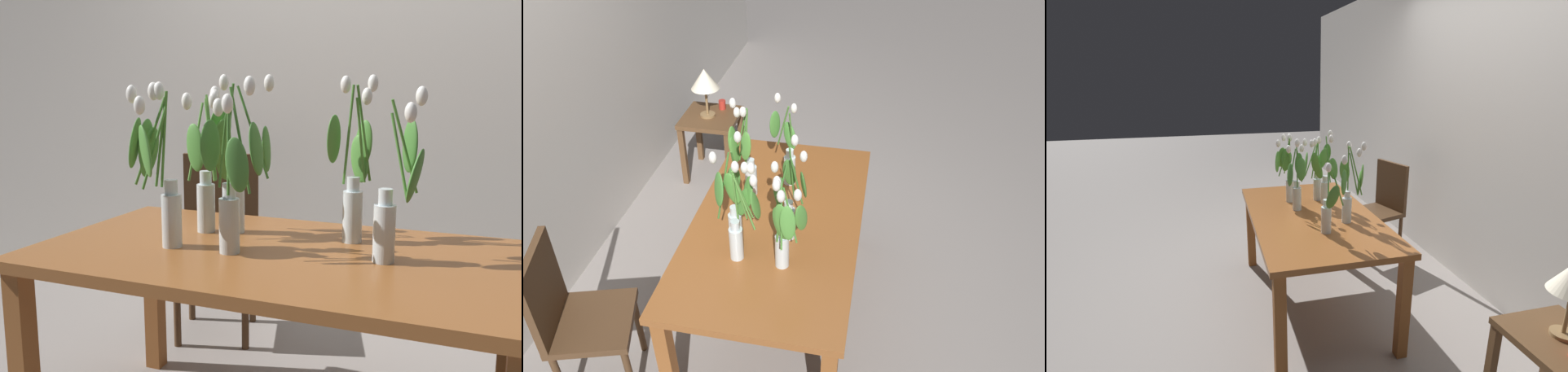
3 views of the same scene
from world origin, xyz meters
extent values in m
cube|color=beige|center=(0.00, 1.42, 1.35)|extent=(9.00, 0.10, 2.70)
cube|color=brown|center=(0.00, 0.00, 0.72)|extent=(1.60, 0.90, 0.04)
cube|color=brown|center=(-0.74, -0.39, 0.35)|extent=(0.07, 0.07, 0.70)
cube|color=brown|center=(-0.74, 0.39, 0.35)|extent=(0.07, 0.07, 0.70)
cube|color=brown|center=(0.74, 0.39, 0.35)|extent=(0.07, 0.07, 0.70)
cylinder|color=silver|center=(-0.33, 0.13, 0.83)|extent=(0.07, 0.07, 0.18)
cylinder|color=silver|center=(-0.33, 0.13, 0.94)|extent=(0.04, 0.04, 0.05)
cylinder|color=silver|center=(-0.33, 0.13, 0.80)|extent=(0.06, 0.06, 0.11)
cylinder|color=#56933D|center=(-0.34, 0.08, 1.08)|extent=(0.02, 0.10, 0.28)
ellipsoid|color=white|center=(-0.35, 0.03, 1.23)|extent=(0.04, 0.04, 0.06)
ellipsoid|color=#4C8E38|center=(-0.32, 0.03, 1.07)|extent=(0.10, 0.05, 0.18)
cylinder|color=#56933D|center=(-0.31, 0.13, 1.09)|extent=(0.04, 0.01, 0.31)
ellipsoid|color=white|center=(-0.29, 0.13, 1.25)|extent=(0.04, 0.04, 0.06)
ellipsoid|color=#4C8E38|center=(-0.26, 0.16, 1.11)|extent=(0.03, 0.11, 0.18)
cylinder|color=#56933D|center=(-0.29, 0.10, 1.09)|extent=(0.07, 0.07, 0.28)
ellipsoid|color=white|center=(-0.26, 0.06, 1.23)|extent=(0.04, 0.04, 0.06)
ellipsoid|color=#4C8E38|center=(-0.24, 0.09, 1.08)|extent=(0.09, 0.08, 0.17)
cylinder|color=#56933D|center=(-0.30, 0.11, 1.09)|extent=(0.06, 0.05, 0.29)
ellipsoid|color=white|center=(-0.27, 0.09, 1.24)|extent=(0.04, 0.04, 0.06)
ellipsoid|color=#4C8E38|center=(-0.25, 0.11, 1.02)|extent=(0.06, 0.12, 0.18)
cylinder|color=silver|center=(-0.34, -0.10, 0.83)|extent=(0.07, 0.07, 0.18)
cylinder|color=silver|center=(-0.34, -0.10, 0.94)|extent=(0.04, 0.04, 0.05)
cylinder|color=silver|center=(-0.34, -0.10, 0.80)|extent=(0.06, 0.06, 0.11)
cylinder|color=#478433|center=(-0.38, -0.09, 1.10)|extent=(0.06, 0.02, 0.32)
ellipsoid|color=white|center=(-0.41, -0.09, 1.26)|extent=(0.04, 0.04, 0.06)
ellipsoid|color=#4C8E38|center=(-0.42, -0.11, 1.09)|extent=(0.04, 0.09, 0.18)
cylinder|color=#478433|center=(-0.41, -0.11, 1.10)|extent=(0.12, 0.03, 0.30)
ellipsoid|color=white|center=(-0.47, -0.12, 1.25)|extent=(0.04, 0.04, 0.06)
ellipsoid|color=#4C8E38|center=(-0.44, -0.14, 1.09)|extent=(0.06, 0.09, 0.18)
cylinder|color=#478433|center=(-0.37, -0.14, 1.08)|extent=(0.06, 0.08, 0.27)
ellipsoid|color=white|center=(-0.40, -0.18, 1.22)|extent=(0.04, 0.04, 0.06)
ellipsoid|color=#4C8E38|center=(-0.37, -0.19, 1.07)|extent=(0.11, 0.08, 0.18)
cylinder|color=#478433|center=(-0.37, -0.09, 1.10)|extent=(0.04, 0.02, 0.32)
ellipsoid|color=white|center=(-0.38, -0.08, 1.26)|extent=(0.04, 0.04, 0.06)
ellipsoid|color=#4C8E38|center=(-0.41, -0.10, 1.06)|extent=(0.06, 0.11, 0.18)
cylinder|color=silver|center=(-0.13, -0.09, 0.83)|extent=(0.07, 0.07, 0.18)
cylinder|color=silver|center=(-0.13, -0.09, 0.94)|extent=(0.04, 0.04, 0.05)
cylinder|color=silver|center=(-0.13, -0.09, 0.80)|extent=(0.06, 0.06, 0.11)
cylinder|color=#3D752D|center=(-0.09, -0.09, 1.11)|extent=(0.08, 0.02, 0.33)
ellipsoid|color=white|center=(-0.05, -0.10, 1.28)|extent=(0.04, 0.04, 0.06)
ellipsoid|color=#427F33|center=(-0.04, -0.07, 1.08)|extent=(0.06, 0.08, 0.17)
cylinder|color=#3D752D|center=(-0.11, -0.12, 1.08)|extent=(0.03, 0.07, 0.28)
ellipsoid|color=white|center=(-0.10, -0.15, 1.22)|extent=(0.04, 0.04, 0.06)
ellipsoid|color=#427F33|center=(-0.07, -0.15, 1.04)|extent=(0.10, 0.06, 0.18)
cylinder|color=#3D752D|center=(-0.17, -0.06, 1.07)|extent=(0.06, 0.06, 0.26)
ellipsoid|color=white|center=(-0.19, -0.03, 1.21)|extent=(0.04, 0.04, 0.06)
ellipsoid|color=#427F33|center=(-0.22, -0.05, 1.08)|extent=(0.06, 0.07, 0.17)
cylinder|color=silver|center=(-0.23, 0.17, 0.83)|extent=(0.07, 0.07, 0.18)
cylinder|color=silver|center=(-0.23, 0.17, 0.94)|extent=(0.04, 0.04, 0.05)
cylinder|color=silver|center=(-0.23, 0.17, 0.80)|extent=(0.06, 0.06, 0.11)
cylinder|color=#3D752D|center=(-0.27, 0.20, 1.12)|extent=(0.07, 0.06, 0.35)
ellipsoid|color=white|center=(-0.30, 0.23, 1.29)|extent=(0.04, 0.04, 0.06)
ellipsoid|color=#427F33|center=(-0.32, 0.20, 1.13)|extent=(0.10, 0.07, 0.18)
cylinder|color=#3D752D|center=(-0.16, 0.17, 1.11)|extent=(0.12, 0.01, 0.33)
ellipsoid|color=white|center=(-0.09, 0.17, 1.29)|extent=(0.04, 0.04, 0.06)
ellipsoid|color=#427F33|center=(-0.11, 0.20, 1.05)|extent=(0.03, 0.09, 0.18)
cylinder|color=silver|center=(0.21, 0.20, 0.83)|extent=(0.07, 0.07, 0.18)
cylinder|color=silver|center=(0.21, 0.20, 0.94)|extent=(0.04, 0.04, 0.05)
cylinder|color=silver|center=(0.21, 0.20, 0.80)|extent=(0.06, 0.06, 0.11)
cylinder|color=#478433|center=(0.22, 0.23, 1.09)|extent=(0.03, 0.07, 0.30)
ellipsoid|color=white|center=(0.23, 0.27, 1.24)|extent=(0.04, 0.04, 0.06)
ellipsoid|color=#4C8E38|center=(0.21, 0.28, 1.02)|extent=(0.10, 0.07, 0.18)
cylinder|color=#478433|center=(0.18, 0.21, 1.11)|extent=(0.04, 0.02, 0.34)
ellipsoid|color=white|center=(0.17, 0.21, 1.28)|extent=(0.04, 0.04, 0.06)
ellipsoid|color=#4C8E38|center=(0.14, 0.20, 1.10)|extent=(0.06, 0.09, 0.18)
cylinder|color=#478433|center=(0.23, 0.25, 1.11)|extent=(0.04, 0.09, 0.34)
ellipsoid|color=white|center=(0.25, 0.29, 1.29)|extent=(0.04, 0.04, 0.06)
ellipsoid|color=#4C8E38|center=(0.22, 0.30, 1.08)|extent=(0.08, 0.05, 0.17)
cylinder|color=silver|center=(0.35, 0.00, 0.83)|extent=(0.07, 0.07, 0.18)
cylinder|color=silver|center=(0.35, 0.00, 0.94)|extent=(0.04, 0.04, 0.05)
cylinder|color=silver|center=(0.35, 0.00, 0.80)|extent=(0.06, 0.06, 0.11)
cylinder|color=#478433|center=(0.40, 0.05, 1.09)|extent=(0.08, 0.08, 0.29)
ellipsoid|color=white|center=(0.44, 0.09, 1.25)|extent=(0.04, 0.04, 0.06)
ellipsoid|color=#427F33|center=(0.41, 0.10, 1.09)|extent=(0.07, 0.06, 0.17)
cylinder|color=#478433|center=(0.39, 0.00, 1.07)|extent=(0.06, 0.02, 0.26)
ellipsoid|color=white|center=(0.42, -0.01, 1.20)|extent=(0.04, 0.04, 0.06)
ellipsoid|color=#427F33|center=(0.44, 0.02, 1.01)|extent=(0.07, 0.11, 0.18)
cube|color=#4C331E|center=(-0.64, 0.82, 0.45)|extent=(0.50, 0.50, 0.04)
cylinder|color=#4C331E|center=(-0.43, 0.70, 0.21)|extent=(0.04, 0.04, 0.43)
cylinder|color=#4C331E|center=(-0.75, 0.61, 0.21)|extent=(0.04, 0.04, 0.43)
cylinder|color=#4C331E|center=(-0.53, 1.03, 0.21)|extent=(0.04, 0.04, 0.43)
cylinder|color=#4C331E|center=(-0.85, 0.93, 0.21)|extent=(0.04, 0.04, 0.43)
cube|color=#4C331E|center=(-0.69, 0.99, 0.70)|extent=(0.39, 0.15, 0.46)
camera|label=1|loc=(0.65, -1.71, 1.27)|focal=39.20mm
camera|label=2|loc=(-2.20, -0.48, 2.56)|focal=36.65mm
camera|label=3|loc=(2.64, -0.72, 1.77)|focal=26.85mm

